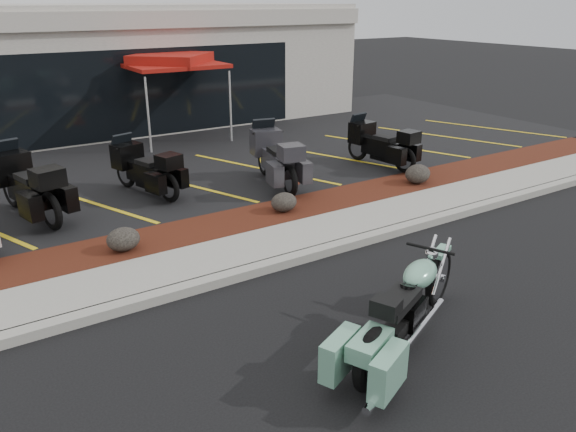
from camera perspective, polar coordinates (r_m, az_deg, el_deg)
ground at (r=8.80m, az=3.44°, el=-7.03°), size 90.00×90.00×0.00m
curb at (r=9.42m, az=0.23°, el=-4.46°), size 24.00×0.25×0.15m
sidewalk at (r=9.96m, az=-1.96°, el=-3.00°), size 24.00×1.20×0.15m
mulch_bed at (r=10.93m, az=-5.19°, el=-0.80°), size 24.00×1.20×0.16m
upper_lot at (r=15.69m, az=-14.47°, el=5.42°), size 26.00×9.60×0.15m
dealership_building at (r=21.32m, az=-20.64°, el=14.08°), size 18.00×8.16×4.00m
boulder_left at (r=9.89m, az=-16.39°, el=-2.28°), size 0.56×0.47×0.40m
boulder_mid at (r=11.25m, az=-0.42°, el=1.43°), size 0.54×0.45×0.38m
boulder_right at (r=13.35m, az=13.04°, el=4.19°), size 0.62×0.52×0.44m
hero_cruiser at (r=8.29m, az=15.10°, el=-5.27°), size 3.24×2.05×1.12m
touring_black_front at (r=12.66m, az=-26.48°, el=3.84°), size 1.48×2.59×1.42m
touring_black_mid at (r=13.15m, az=-16.26°, el=5.41°), size 1.38×2.27×1.24m
touring_grey at (r=13.54m, az=-2.44°, el=7.00°), size 1.38×2.51×1.38m
touring_black_rear at (r=14.99m, az=7.13°, el=7.98°), size 1.12×2.25×1.25m
traffic_cone at (r=14.65m, az=-14.57°, el=5.50°), size 0.33×0.33×0.43m
popup_canopy at (r=17.47m, az=-11.79°, el=15.08°), size 3.05×3.05×2.51m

